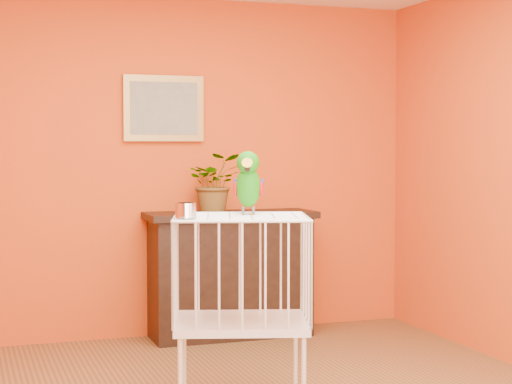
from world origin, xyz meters
name	(u,v)px	position (x,y,z in m)	size (l,w,h in m)	color
room_shell	(260,122)	(0.00, 0.00, 1.58)	(4.50, 4.50, 4.50)	#C44812
console_cabinet	(231,274)	(0.47, 2.02, 0.48)	(1.30, 0.47, 0.96)	black
potted_plant	(215,189)	(0.35, 2.02, 1.14)	(0.40, 0.45, 0.35)	#26722D
framed_picture	(164,108)	(0.00, 2.22, 1.75)	(0.62, 0.04, 0.50)	#AB843D
birdcage	(241,313)	(-0.06, 0.15, 0.56)	(0.83, 0.72, 1.09)	silver
feed_cup	(186,210)	(-0.38, 0.07, 1.13)	(0.11, 0.11, 0.08)	silver
parrot	(248,182)	(0.01, 0.21, 1.26)	(0.20, 0.31, 0.35)	#59544C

